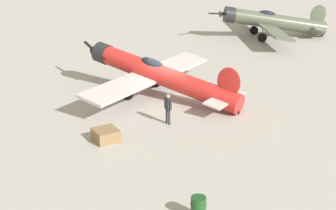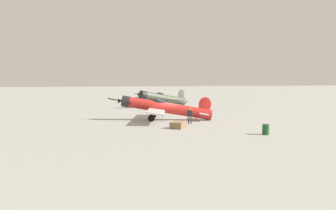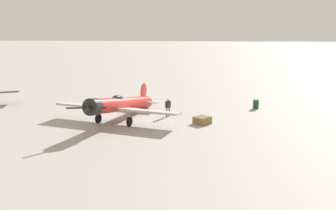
{
  "view_description": "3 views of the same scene",
  "coord_description": "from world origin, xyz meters",
  "px_view_note": "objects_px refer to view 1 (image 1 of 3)",
  "views": [
    {
      "loc": [
        10.13,
        -29.34,
        10.96
      ],
      "look_at": [
        1.49,
        -3.9,
        1.1
      ],
      "focal_mm": 55.94,
      "sensor_mm": 36.0,
      "label": 1
    },
    {
      "loc": [
        -9.86,
        -39.59,
        4.82
      ],
      "look_at": [
        0.0,
        0.0,
        1.8
      ],
      "focal_mm": 36.89,
      "sensor_mm": 36.0,
      "label": 2
    },
    {
      "loc": [
        -30.48,
        -7.06,
        8.12
      ],
      "look_at": [
        1.49,
        -3.9,
        1.1
      ],
      "focal_mm": 37.54,
      "sensor_mm": 36.0,
      "label": 3
    }
  ],
  "objects_px": {
    "airplane_foreground": "(158,75)",
    "fuel_drum": "(198,208)",
    "equipment_crate": "(106,135)",
    "ground_crew_mechanic": "(168,106)",
    "airplane_mid_apron": "(271,21)"
  },
  "relations": [
    {
      "from": "equipment_crate",
      "to": "fuel_drum",
      "type": "height_order",
      "value": "fuel_drum"
    },
    {
      "from": "equipment_crate",
      "to": "fuel_drum",
      "type": "bearing_deg",
      "value": -40.49
    },
    {
      "from": "airplane_foreground",
      "to": "equipment_crate",
      "type": "bearing_deg",
      "value": 103.05
    },
    {
      "from": "ground_crew_mechanic",
      "to": "equipment_crate",
      "type": "distance_m",
      "value": 4.0
    },
    {
      "from": "airplane_foreground",
      "to": "ground_crew_mechanic",
      "type": "relative_size",
      "value": 7.09
    },
    {
      "from": "ground_crew_mechanic",
      "to": "fuel_drum",
      "type": "bearing_deg",
      "value": -109.62
    },
    {
      "from": "fuel_drum",
      "to": "ground_crew_mechanic",
      "type": "bearing_deg",
      "value": 115.62
    },
    {
      "from": "airplane_foreground",
      "to": "fuel_drum",
      "type": "bearing_deg",
      "value": 130.92
    },
    {
      "from": "equipment_crate",
      "to": "fuel_drum",
      "type": "xyz_separation_m",
      "value": [
        6.44,
        -5.5,
        0.15
      ]
    },
    {
      "from": "ground_crew_mechanic",
      "to": "equipment_crate",
      "type": "height_order",
      "value": "ground_crew_mechanic"
    },
    {
      "from": "airplane_mid_apron",
      "to": "fuel_drum",
      "type": "height_order",
      "value": "airplane_mid_apron"
    },
    {
      "from": "airplane_foreground",
      "to": "airplane_mid_apron",
      "type": "distance_m",
      "value": 19.65
    },
    {
      "from": "airplane_foreground",
      "to": "equipment_crate",
      "type": "distance_m",
      "value": 7.36
    },
    {
      "from": "airplane_mid_apron",
      "to": "ground_crew_mechanic",
      "type": "distance_m",
      "value": 23.35
    },
    {
      "from": "equipment_crate",
      "to": "airplane_mid_apron",
      "type": "bearing_deg",
      "value": 80.43
    }
  ]
}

